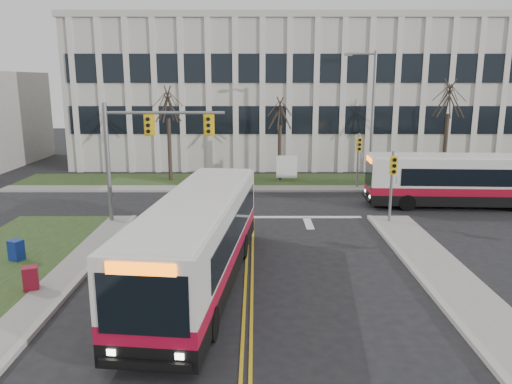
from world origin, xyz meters
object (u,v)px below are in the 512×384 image
object	(u,v)px
bus_main	(199,243)
newspaper_box_blue	(16,251)
streetlight	(370,112)
directory_sign	(287,167)
newspaper_box_red	(31,280)
bus_cross	(465,182)

from	to	relation	value
bus_main	newspaper_box_blue	distance (m)	8.14
streetlight	directory_sign	bearing A→B (deg)	166.77
newspaper_box_blue	newspaper_box_red	size ratio (longest dim) A/B	1.00
streetlight	bus_cross	bearing A→B (deg)	-51.79
newspaper_box_red	directory_sign	bearing A→B (deg)	41.50
bus_main	newspaper_box_blue	size ratio (longest dim) A/B	12.71
bus_main	newspaper_box_red	xyz separation A→B (m)	(-5.83, -0.64, -1.13)
bus_main	newspaper_box_blue	xyz separation A→B (m)	(-7.72, 2.31, -1.13)
bus_cross	newspaper_box_red	world-z (taller)	bus_cross
streetlight	newspaper_box_blue	bearing A→B (deg)	-139.65
newspaper_box_red	bus_main	bearing A→B (deg)	-14.41
bus_main	newspaper_box_red	size ratio (longest dim) A/B	12.71
bus_cross	newspaper_box_red	size ratio (longest dim) A/B	11.82
streetlight	bus_main	world-z (taller)	streetlight
streetlight	newspaper_box_red	world-z (taller)	streetlight
newspaper_box_blue	directory_sign	bearing A→B (deg)	77.52
bus_cross	newspaper_box_red	xyz separation A→B (m)	(-20.11, -12.17, -1.02)
bus_cross	newspaper_box_blue	world-z (taller)	bus_cross
streetlight	newspaper_box_blue	distance (m)	23.48
bus_cross	newspaper_box_red	bearing A→B (deg)	-55.94
streetlight	directory_sign	world-z (taller)	streetlight
bus_main	newspaper_box_blue	world-z (taller)	bus_main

